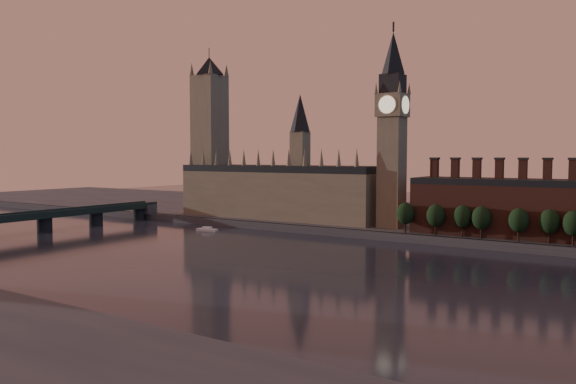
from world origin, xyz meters
name	(u,v)px	position (x,y,z in m)	size (l,w,h in m)	color
ground	(251,267)	(0.00, 0.00, 0.00)	(900.00, 900.00, 0.00)	black
north_bank	(418,218)	(0.00, 178.04, 2.00)	(900.00, 182.00, 4.00)	#4D4D52
palace_of_westminster	(280,189)	(-64.41, 114.91, 21.63)	(130.00, 30.30, 74.00)	#80735B
victoria_tower	(210,129)	(-120.00, 115.00, 59.09)	(24.00, 24.00, 108.00)	#80735B
big_ben	(392,127)	(10.00, 110.00, 56.83)	(15.00, 15.00, 107.00)	#80735B
chimney_block	(534,208)	(80.00, 110.00, 17.82)	(110.00, 25.00, 37.00)	brown
embankment_tree_0	(405,214)	(24.15, 94.01, 13.47)	(8.60, 8.60, 14.88)	black
embankment_tree_1	(436,215)	(39.37, 93.79, 13.47)	(8.60, 8.60, 14.88)	black
embankment_tree_2	(463,217)	(51.64, 95.18, 13.47)	(8.60, 8.60, 14.88)	black
embankment_tree_3	(481,218)	(60.35, 94.50, 13.47)	(8.60, 8.60, 14.88)	black
embankment_tree_4	(519,220)	(76.54, 94.02, 13.47)	(8.60, 8.60, 14.88)	black
embankment_tree_5	(550,222)	(88.73, 95.44, 13.47)	(8.60, 8.60, 14.88)	black
embankment_tree_6	(573,223)	(98.10, 94.39, 13.47)	(8.60, 8.60, 14.88)	black
westminster_bridge	(10,222)	(-155.00, -2.70, 7.44)	(14.00, 200.00, 11.55)	#1D2E27
river_boat	(207,229)	(-81.18, 67.50, 0.94)	(12.80, 5.97, 2.47)	white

